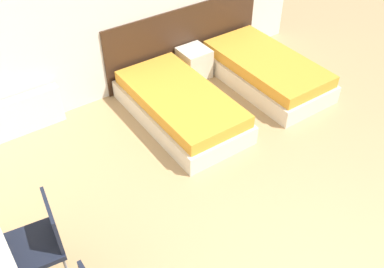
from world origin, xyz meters
name	(u,v)px	position (x,y,z in m)	size (l,w,h in m)	color
headboard_panel	(185,39)	(1.15, 4.09, 0.49)	(2.53, 0.03, 0.97)	#382316
bed_near_window	(180,106)	(0.42, 3.12, 0.20)	(0.97, 1.86, 0.41)	beige
bed_near_door	(266,71)	(1.87, 3.12, 0.20)	(0.97, 1.86, 0.41)	beige
nightstand	(194,63)	(1.15, 3.85, 0.22)	(0.40, 0.40, 0.43)	beige
radiator	(20,116)	(-1.33, 4.00, 0.25)	(1.05, 0.12, 0.50)	silver
chair_near_laptop	(38,241)	(-1.77, 1.92, 0.50)	(0.52, 0.52, 0.87)	black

